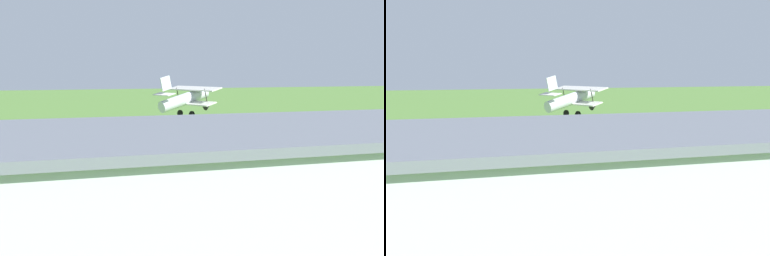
{
  "view_description": "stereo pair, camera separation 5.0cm",
  "coord_description": "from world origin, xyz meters",
  "views": [
    {
      "loc": [
        15.89,
        53.48,
        8.82
      ],
      "look_at": [
        -0.11,
        9.92,
        3.95
      ],
      "focal_mm": 51.82,
      "sensor_mm": 36.0,
      "label": 1
    },
    {
      "loc": [
        15.85,
        53.5,
        8.82
      ],
      "look_at": [
        -0.11,
        9.92,
        3.95
      ],
      "focal_mm": 51.82,
      "sensor_mm": 36.0,
      "label": 2
    }
  ],
  "objects": [
    {
      "name": "biplane",
      "position": [
        -2.54,
        1.58,
        5.97
      ],
      "size": [
        6.65,
        7.28,
        4.14
      ],
      "color": "silver"
    },
    {
      "name": "person_walking_on_apron",
      "position": [
        -8.12,
        12.67,
        0.88
      ],
      "size": [
        0.5,
        0.5,
        1.76
      ],
      "color": "beige",
      "rests_on": "ground_plane"
    },
    {
      "name": "hangar",
      "position": [
        3.16,
        31.53,
        3.19
      ],
      "size": [
        37.55,
        14.0,
        6.37
      ],
      "color": "silver",
      "rests_on": "ground_plane"
    },
    {
      "name": "person_at_fence_line",
      "position": [
        -3.41,
        12.62,
        0.85
      ],
      "size": [
        0.43,
        0.43,
        1.7
      ],
      "color": "#B23333",
      "rests_on": "ground_plane"
    },
    {
      "name": "ground_plane",
      "position": [
        0.0,
        0.0,
        0.0
      ],
      "size": [
        400.0,
        400.0,
        0.0
      ],
      "primitive_type": "plane",
      "color": "#568438"
    }
  ]
}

